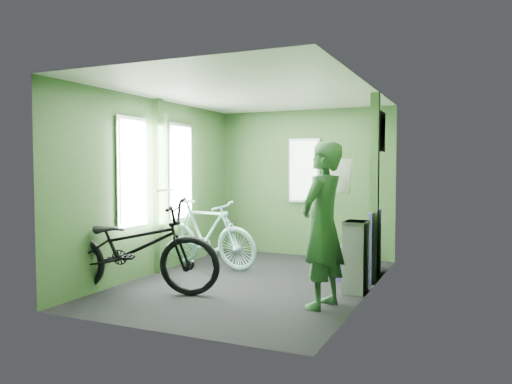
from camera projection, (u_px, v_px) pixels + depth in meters
room at (251, 165)px, 6.08m from camera, size 4.00×4.02×2.31m
bicycle_black at (132, 294)px, 5.52m from camera, size 2.13×1.35×1.11m
bicycle_mint at (206, 268)px, 6.93m from camera, size 1.69×0.83×1.04m
passenger at (322, 225)px, 4.98m from camera, size 0.52×0.71×1.67m
waste_box at (356, 257)px, 5.59m from camera, size 0.24×0.33×0.80m
bench_seat at (361, 257)px, 6.38m from camera, size 0.48×0.83×0.86m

